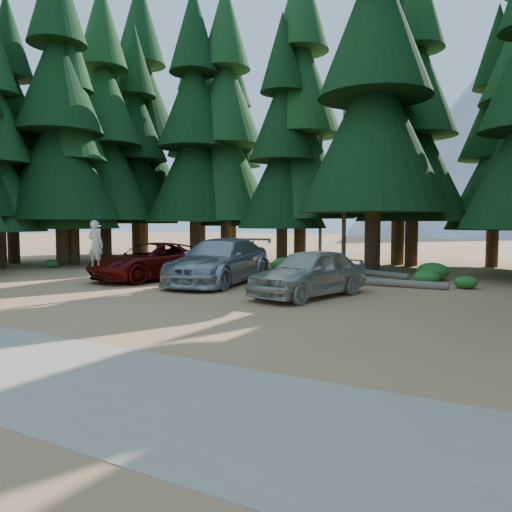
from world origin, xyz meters
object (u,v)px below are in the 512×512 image
object	(u,v)px
silver_minivan_center	(220,261)
silver_minivan_right	(309,273)
red_pickup	(153,261)
log_right	(388,283)
frisbee_player	(96,244)
log_mid	(378,273)
log_left	(271,268)

from	to	relation	value
silver_minivan_center	silver_minivan_right	bearing A→B (deg)	-25.85
red_pickup	silver_minivan_center	size ratio (longest dim) A/B	0.92
silver_minivan_center	log_right	world-z (taller)	silver_minivan_center
frisbee_player	log_mid	bearing A→B (deg)	-142.18
red_pickup	log_mid	bearing A→B (deg)	47.79
silver_minivan_center	log_left	xyz separation A→B (m)	(-0.33, 5.07, -0.72)
silver_minivan_right	log_right	xyz separation A→B (m)	(1.60, 3.84, -0.66)
silver_minivan_center	silver_minivan_right	world-z (taller)	silver_minivan_center
silver_minivan_right	log_right	bearing A→B (deg)	81.79
frisbee_player	log_right	world-z (taller)	frisbee_player
red_pickup	log_right	xyz separation A→B (m)	(9.33, 2.59, -0.64)
frisbee_player	log_right	bearing A→B (deg)	-158.77
silver_minivan_center	log_right	distance (m)	6.56
silver_minivan_right	frisbee_player	xyz separation A→B (m)	(-8.47, -1.19, 0.79)
silver_minivan_right	log_left	distance (m)	8.18
silver_minivan_center	frisbee_player	distance (m)	4.86
silver_minivan_right	frisbee_player	bearing A→B (deg)	-157.64
log_right	log_mid	bearing A→B (deg)	110.98
red_pickup	log_left	bearing A→B (deg)	73.45
silver_minivan_center	log_right	xyz separation A→B (m)	(6.09, 2.33, -0.75)
log_mid	log_left	bearing A→B (deg)	-149.94
silver_minivan_right	log_right	size ratio (longest dim) A/B	1.07
silver_minivan_center	frisbee_player	world-z (taller)	frisbee_player
log_mid	log_right	distance (m)	3.45
silver_minivan_right	frisbee_player	size ratio (longest dim) A/B	2.50
red_pickup	silver_minivan_center	world-z (taller)	silver_minivan_center
frisbee_player	silver_minivan_right	bearing A→B (deg)	-177.31
silver_minivan_center	silver_minivan_right	distance (m)	4.74
log_left	silver_minivan_right	bearing A→B (deg)	-85.37
log_mid	silver_minivan_center	bearing A→B (deg)	-106.18
silver_minivan_right	log_left	world-z (taller)	silver_minivan_right
log_left	red_pickup	bearing A→B (deg)	-150.22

